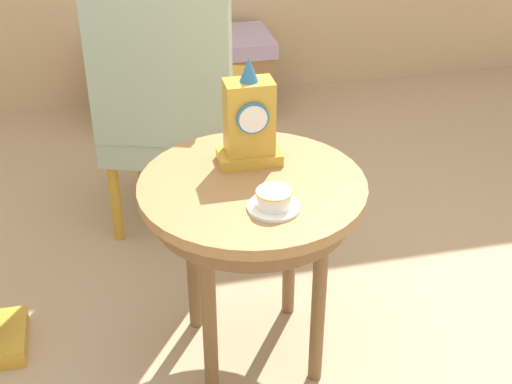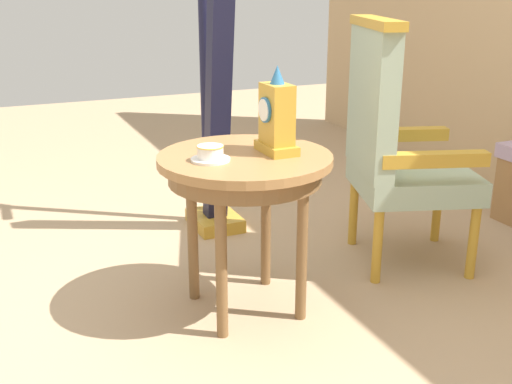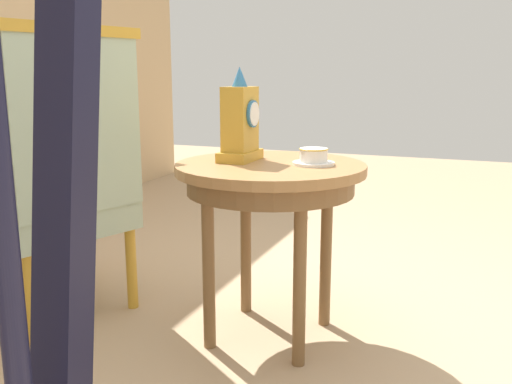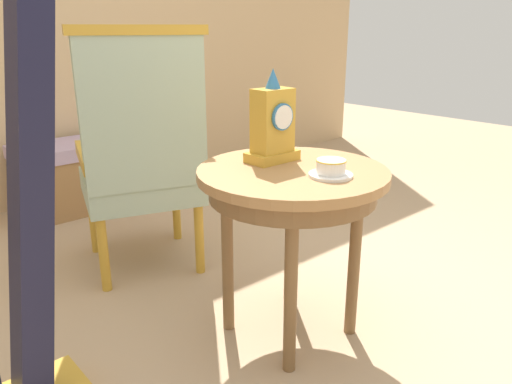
{
  "view_description": "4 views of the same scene",
  "coord_description": "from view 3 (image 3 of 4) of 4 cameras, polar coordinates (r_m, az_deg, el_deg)",
  "views": [
    {
      "loc": [
        -0.34,
        -1.72,
        1.75
      ],
      "look_at": [
        0.08,
        0.14,
        0.58
      ],
      "focal_mm": 51.25,
      "sensor_mm": 36.0,
      "label": 1
    },
    {
      "loc": [
        2.21,
        -0.84,
        1.3
      ],
      "look_at": [
        0.1,
        0.1,
        0.52
      ],
      "focal_mm": 44.38,
      "sensor_mm": 36.0,
      "label": 2
    },
    {
      "loc": [
        -1.75,
        -0.6,
        0.96
      ],
      "look_at": [
        0.01,
        0.11,
        0.56
      ],
      "focal_mm": 38.58,
      "sensor_mm": 36.0,
      "label": 3
    },
    {
      "loc": [
        -1.15,
        -1.1,
        1.13
      ],
      "look_at": [
        -0.04,
        0.16,
        0.57
      ],
      "focal_mm": 34.72,
      "sensor_mm": 36.0,
      "label": 4
    }
  ],
  "objects": [
    {
      "name": "harp",
      "position": [
        1.3,
        -20.69,
        0.12
      ],
      "size": [
        0.4,
        0.24,
        1.77
      ],
      "color": "gold",
      "rests_on": "ground"
    },
    {
      "name": "armchair",
      "position": [
        2.25,
        -19.55,
        1.83
      ],
      "size": [
        0.68,
        0.67,
        1.14
      ],
      "color": "#9EB299",
      "rests_on": "ground"
    },
    {
      "name": "teacup_left",
      "position": [
        1.93,
        5.99,
        3.62
      ],
      "size": [
        0.15,
        0.15,
        0.06
      ],
      "color": "white",
      "rests_on": "side_table"
    },
    {
      "name": "ground_plane",
      "position": [
        2.09,
        2.72,
        -15.48
      ],
      "size": [
        10.0,
        10.0,
        0.0
      ],
      "primitive_type": "plane",
      "color": "tan"
    },
    {
      "name": "mantel_clock",
      "position": [
        2.0,
        -1.64,
        7.11
      ],
      "size": [
        0.19,
        0.11,
        0.34
      ],
      "color": "gold",
      "rests_on": "side_table"
    },
    {
      "name": "side_table",
      "position": [
        1.97,
        1.49,
        0.67
      ],
      "size": [
        0.68,
        0.68,
        0.66
      ],
      "color": "#9E7042",
      "rests_on": "ground"
    }
  ]
}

